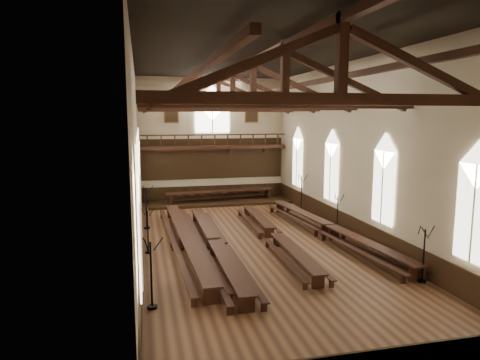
# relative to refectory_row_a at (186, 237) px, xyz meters

# --- Properties ---
(ground) EXTENTS (26.00, 26.00, 0.00)m
(ground) POSITION_rel_refectory_row_a_xyz_m (3.61, -0.13, -0.58)
(ground) COLOR brown
(ground) RESTS_ON ground
(room_walls) EXTENTS (26.00, 26.00, 26.00)m
(room_walls) POSITION_rel_refectory_row_a_xyz_m (3.61, -0.13, 5.88)
(room_walls) COLOR beige
(room_walls) RESTS_ON ground
(wainscot_band) EXTENTS (12.00, 26.00, 1.20)m
(wainscot_band) POSITION_rel_refectory_row_a_xyz_m (3.61, -0.13, 0.02)
(wainscot_band) COLOR black
(wainscot_band) RESTS_ON ground
(side_windows) EXTENTS (11.85, 19.80, 4.50)m
(side_windows) POSITION_rel_refectory_row_a_xyz_m (3.61, -0.13, 3.16)
(side_windows) COLOR white
(side_windows) RESTS_ON room_walls
(end_window) EXTENTS (2.80, 0.12, 3.80)m
(end_window) POSITION_rel_refectory_row_a_xyz_m (3.61, 12.77, 6.64)
(end_window) COLOR white
(end_window) RESTS_ON room_walls
(minstrels_gallery) EXTENTS (11.80, 1.24, 3.70)m
(minstrels_gallery) POSITION_rel_refectory_row_a_xyz_m (3.61, 12.53, 3.32)
(minstrels_gallery) COLOR #3A1B12
(minstrels_gallery) RESTS_ON room_walls
(portraits) EXTENTS (7.75, 0.09, 1.45)m
(portraits) POSITION_rel_refectory_row_a_xyz_m (3.61, 12.77, 6.52)
(portraits) COLOR brown
(portraits) RESTS_ON room_walls
(roof_trusses) EXTENTS (11.70, 25.70, 2.80)m
(roof_trusses) POSITION_rel_refectory_row_a_xyz_m (3.61, -0.13, 7.63)
(roof_trusses) COLOR #3A1B12
(roof_trusses) RESTS_ON room_walls
(refectory_row_a) EXTENTS (1.84, 14.92, 0.80)m
(refectory_row_a) POSITION_rel_refectory_row_a_xyz_m (0.00, 0.00, 0.00)
(refectory_row_a) COLOR #3A1B12
(refectory_row_a) RESTS_ON ground
(refectory_row_b) EXTENTS (1.56, 14.46, 0.76)m
(refectory_row_b) POSITION_rel_refectory_row_a_xyz_m (1.34, -1.15, -0.03)
(refectory_row_b) COLOR #3A1B12
(refectory_row_b) RESTS_ON ground
(refectory_row_c) EXTENTS (1.56, 13.77, 0.68)m
(refectory_row_c) POSITION_rel_refectory_row_a_xyz_m (4.85, -0.03, -0.09)
(refectory_row_c) COLOR #3A1B12
(refectory_row_c) RESTS_ON ground
(refectory_row_d) EXTENTS (2.26, 14.72, 0.77)m
(refectory_row_d) POSITION_rel_refectory_row_a_xyz_m (8.25, 0.13, -0.02)
(refectory_row_d) COLOR #3A1B12
(refectory_row_d) RESTS_ON ground
(dais) EXTENTS (11.40, 3.04, 0.20)m
(dais) POSITION_rel_refectory_row_a_xyz_m (3.96, 11.27, -0.48)
(dais) COLOR black
(dais) RESTS_ON ground
(high_table) EXTENTS (8.77, 1.90, 0.82)m
(high_table) POSITION_rel_refectory_row_a_xyz_m (3.96, 11.27, 0.31)
(high_table) COLOR #3A1B12
(high_table) RESTS_ON dais
(high_chairs) EXTENTS (6.76, 0.46, 0.96)m
(high_chairs) POSITION_rel_refectory_row_a_xyz_m (3.96, 12.11, 0.14)
(high_chairs) COLOR #3A1B12
(high_chairs) RESTS_ON dais
(candelabrum_left_near) EXTENTS (0.73, 0.81, 2.65)m
(candelabrum_left_near) POSITION_rel_refectory_row_a_xyz_m (-1.94, -6.90, 0.22)
(candelabrum_left_near) COLOR black
(candelabrum_left_near) RESTS_ON ground
(candelabrum_left_mid) EXTENTS (0.70, 0.68, 2.34)m
(candelabrum_left_mid) POSITION_rel_refectory_row_a_xyz_m (-1.94, -0.37, 0.13)
(candelabrum_left_mid) COLOR black
(candelabrum_left_mid) RESTS_ON ground
(candelabrum_left_far) EXTENTS (0.77, 0.83, 2.72)m
(candelabrum_left_far) POSITION_rel_refectory_row_a_xyz_m (-1.94, 4.54, 0.24)
(candelabrum_left_far) COLOR black
(candelabrum_left_far) RESTS_ON ground
(candelabrum_right_near) EXTENTS (0.69, 0.74, 2.43)m
(candelabrum_right_near) POSITION_rel_refectory_row_a_xyz_m (9.16, -6.98, 0.15)
(candelabrum_right_near) COLOR black
(candelabrum_right_near) RESTS_ON ground
(candelabrum_right_mid) EXTENTS (0.69, 0.69, 2.32)m
(candelabrum_right_mid) POSITION_rel_refectory_row_a_xyz_m (9.16, 1.04, 0.12)
(candelabrum_right_mid) COLOR black
(candelabrum_right_mid) RESTS_ON ground
(candelabrum_right_far) EXTENTS (0.75, 0.84, 2.74)m
(candelabrum_right_far) POSITION_rel_refectory_row_a_xyz_m (9.16, 6.93, 0.25)
(candelabrum_right_far) COLOR black
(candelabrum_right_far) RESTS_ON ground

